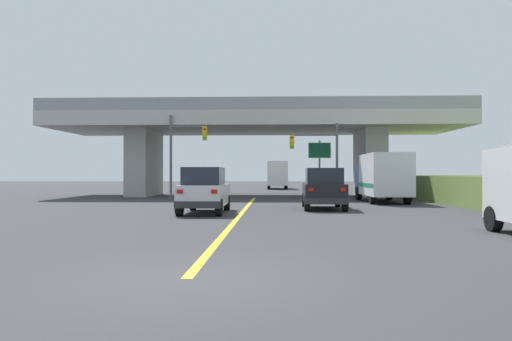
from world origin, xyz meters
The scene contains 10 objects.
ground centered at (0.00, 31.32, 0.00)m, with size 160.00×160.00×0.00m, color #353538.
overpass_bridge centered at (0.00, 31.32, 5.03)m, with size 31.42×9.71×7.16m.
lane_divider_stripe centered at (0.00, 14.09, 0.00)m, with size 0.20×28.19×0.01m, color yellow.
suv_lead centered at (-1.64, 13.69, 1.01)m, with size 1.89×4.55×2.02m.
suv_crossing centered at (3.88, 16.52, 1.01)m, with size 2.10×4.51×2.02m.
box_truck centered at (8.07, 22.59, 1.56)m, with size 2.33×6.80×2.94m.
traffic_signal_nearside centered at (4.63, 26.48, 3.30)m, with size 3.37×0.36×5.27m.
traffic_signal_farside centered at (-4.97, 26.31, 3.64)m, with size 2.63×0.36×5.85m.
highway_sign centered at (4.85, 29.40, 3.14)m, with size 1.70×0.17×4.27m.
semi_truck_distant centered at (1.80, 50.19, 1.67)m, with size 2.33×7.12×3.20m.
Camera 1 is at (1.44, -8.10, 1.72)m, focal length 34.83 mm.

